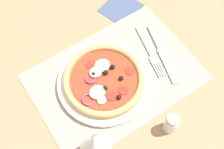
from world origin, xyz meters
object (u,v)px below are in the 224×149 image
Objects in this scene: wine_glass at (95,145)px; pepper_shaker at (171,124)px; knife at (162,54)px; pizza at (103,79)px; fork at (151,53)px; napkin at (121,8)px; plate at (104,82)px.

wine_glass reaches higher than pepper_shaker.
wine_glass is (31.11, 13.97, 9.67)cm from knife.
pepper_shaker is (-7.06, 19.65, 0.28)cm from pizza.
napkin is (-2.59, -18.89, -0.44)cm from fork.
pizza is 19.33cm from knife.
wine_glass is (11.98, 15.54, 7.35)cm from pizza.
pizza is 20.95cm from wine_glass.
knife is at bearing -155.81° from wine_glass.
fork is at bearing -178.78° from plate.
pepper_shaker reaches higher than napkin.
pizza is 1.47× the size of wine_glass.
pizza is 16.53cm from fork.
fork is 0.91× the size of knife.
knife reaches higher than napkin.
plate is at bearing -127.74° from wine_glass.
pizza is at bearing -127.63° from wine_glass.
wine_glass reaches higher than plate.
wine_glass is 20.72cm from pepper_shaker.
pepper_shaker is at bearing -12.36° from fork.
wine_glass reaches higher than napkin.
napkin is (-18.95, -19.26, -2.79)cm from pizza.
fork is at bearing 82.19° from napkin.
pepper_shaker is (9.30, 20.02, 2.63)cm from fork.
wine_glass is at bearing -12.19° from pepper_shaker.
plate is 3.75× the size of pepper_shaker.
pepper_shaker is at bearing 109.59° from plate.
pizza reaches higher than fork.
pizza reaches higher than knife.
pizza is 27.16cm from napkin.
wine_glass is 47.65cm from napkin.
knife is (-19.13, 1.56, -2.32)cm from pizza.
pepper_shaker reaches higher than pizza.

